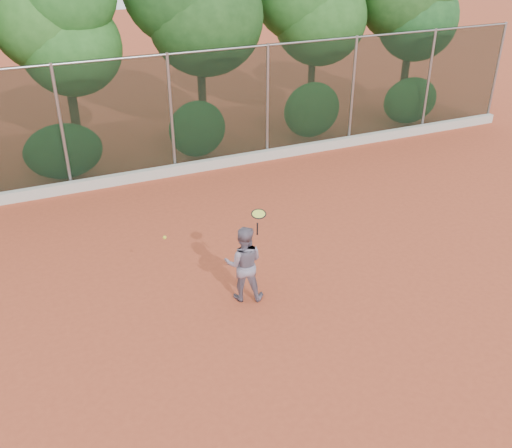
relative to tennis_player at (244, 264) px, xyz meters
name	(u,v)px	position (x,y,z in m)	size (l,w,h in m)	color
ground	(276,301)	(0.53, -0.38, -0.80)	(80.00, 80.00, 0.00)	#A94427
concrete_curb	(177,170)	(0.53, 6.44, -0.65)	(24.00, 0.20, 0.30)	beige
tennis_player	(244,264)	(0.00, 0.00, 0.00)	(0.78, 0.60, 1.59)	slate
chainlink_fence	(171,112)	(0.53, 6.62, 1.06)	(24.09, 0.09, 3.50)	black
foliage_backdrop	(127,8)	(-0.02, 8.60, 3.60)	(23.70, 3.63, 7.55)	#472F1B
tennis_racket	(259,216)	(0.24, -0.16, 1.08)	(0.37, 0.37, 0.54)	black
tennis_ball_in_flight	(165,237)	(-1.42, 0.39, 0.71)	(0.07, 0.07, 0.07)	gold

